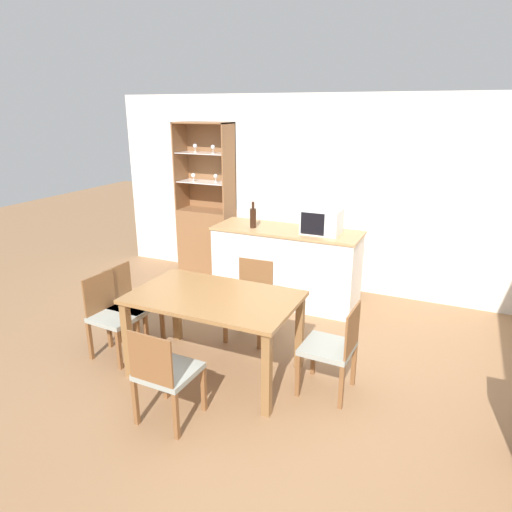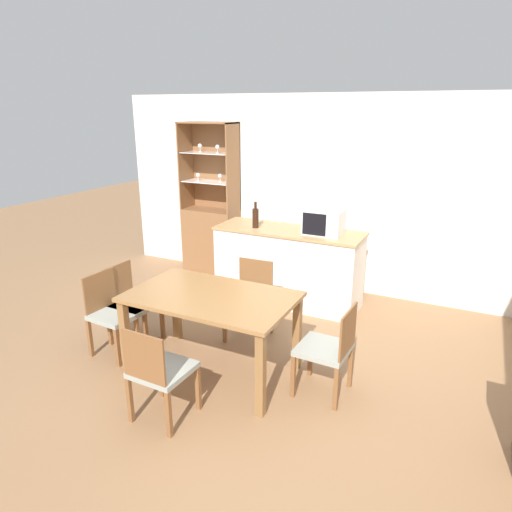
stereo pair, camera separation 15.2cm
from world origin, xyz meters
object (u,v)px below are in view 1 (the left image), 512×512
object	(u,v)px
dining_chair_side_left_far	(131,305)
microwave	(322,221)
display_cabinet	(207,231)
dining_chair_head_near	(165,373)
wine_bottle	(253,217)
dining_chair_side_left_near	(113,315)
dining_chair_head_far	(250,299)
dining_table	(214,306)
dining_chair_side_right_far	(332,348)

from	to	relation	value
dining_chair_side_left_far	microwave	xyz separation A→B (m)	(1.51, 1.69, 0.67)
display_cabinet	dining_chair_side_left_far	size ratio (longest dim) A/B	2.64
dining_chair_head_near	wine_bottle	size ratio (longest dim) A/B	2.54
dining_chair_side_left_near	microwave	world-z (taller)	microwave
dining_chair_head_far	wine_bottle	size ratio (longest dim) A/B	2.54
dining_chair_side_left_near	wine_bottle	size ratio (longest dim) A/B	2.54
dining_chair_head_far	dining_chair_side_left_far	bearing A→B (deg)	27.95
dining_chair_side_left_near	dining_chair_side_left_far	world-z (taller)	same
dining_table	dining_chair_head_far	bearing A→B (deg)	90.16
dining_chair_side_left_near	dining_chair_side_left_far	bearing A→B (deg)	-175.96
dining_chair_side_left_far	wine_bottle	distance (m)	1.84
dining_chair_side_right_far	dining_chair_head_near	world-z (taller)	same
dining_table	wine_bottle	size ratio (longest dim) A/B	4.59
dining_chair_side_left_near	wine_bottle	distance (m)	2.08
dining_chair_head_far	dining_chair_side_right_far	bearing A→B (deg)	146.14
dining_chair_head_near	dining_table	bearing A→B (deg)	91.66
dining_chair_side_left_far	display_cabinet	bearing A→B (deg)	-168.33
dining_table	wine_bottle	distance (m)	1.82
dining_table	microwave	bearing A→B (deg)	76.38
display_cabinet	dining_chair_side_left_far	distance (m)	2.25
dining_chair_side_left_near	microwave	size ratio (longest dim) A/B	1.86
display_cabinet	wine_bottle	bearing A→B (deg)	-30.80
microwave	dining_chair_head_far	bearing A→B (deg)	-112.96
dining_chair_side_right_far	dining_chair_head_near	size ratio (longest dim) A/B	1.00
dining_chair_head_near	dining_chair_head_far	size ratio (longest dim) A/B	1.00
dining_chair_side_left_near	dining_chair_head_far	world-z (taller)	same
dining_chair_side_right_far	wine_bottle	bearing A→B (deg)	45.34
dining_chair_head_far	microwave	world-z (taller)	microwave
dining_chair_head_near	microwave	world-z (taller)	microwave
display_cabinet	wine_bottle	xyz separation A→B (m)	(1.03, -0.62, 0.44)
dining_chair_head_far	wine_bottle	xyz separation A→B (m)	(-0.41, 0.95, 0.65)
dining_chair_side_left_near	dining_chair_side_right_far	distance (m)	2.15
wine_bottle	dining_chair_head_near	bearing A→B (deg)	-80.78
display_cabinet	microwave	world-z (taller)	display_cabinet
dining_chair_side_right_far	dining_table	bearing A→B (deg)	99.66
dining_chair_head_near	microwave	xyz separation A→B (m)	(0.44, 2.60, 0.67)
dining_chair_side_right_far	microwave	xyz separation A→B (m)	(-0.63, 1.69, 0.67)
dining_chair_side_left_far	dining_chair_side_right_far	bearing A→B (deg)	92.05
display_cabinet	dining_chair_head_far	world-z (taller)	display_cabinet
dining_chair_head_near	dining_chair_side_right_far	bearing A→B (deg)	42.11
dining_chair_head_near	dining_chair_head_far	xyz separation A→B (m)	(-0.00, 1.55, 0.00)
dining_chair_side_right_far	dining_chair_head_far	bearing A→B (deg)	61.60
dining_chair_side_left_near	microwave	xyz separation A→B (m)	(1.51, 1.96, 0.67)
display_cabinet	dining_chair_side_left_near	xyz separation A→B (m)	(0.37, -2.48, -0.21)
dining_chair_side_left_far	dining_chair_side_right_far	world-z (taller)	same
dining_chair_side_left_near	dining_chair_side_right_far	world-z (taller)	same
display_cabinet	dining_chair_side_left_near	size ratio (longest dim) A/B	2.64
dining_chair_side_left_far	dining_chair_head_near	size ratio (longest dim) A/B	1.00
dining_chair_head_far	wine_bottle	distance (m)	1.22
dining_table	dining_chair_side_left_far	size ratio (longest dim) A/B	1.81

